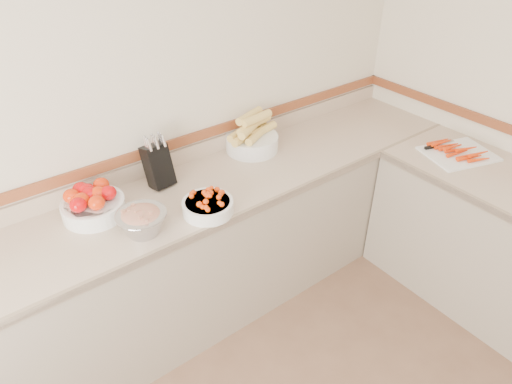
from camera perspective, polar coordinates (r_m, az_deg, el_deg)
back_wall at (r=2.56m, az=-15.41°, el=9.42°), size 4.00×0.00×4.00m
counter_back at (r=2.77m, az=-10.00°, el=-8.82°), size 4.00×0.65×1.08m
knife_block at (r=2.59m, az=-12.18°, el=3.38°), size 0.14×0.17×0.32m
tomato_bowl at (r=2.47m, az=-19.79°, el=-1.31°), size 0.32×0.32×0.16m
cherry_tomato_bowl at (r=2.36m, az=-6.06°, el=-1.58°), size 0.27×0.27×0.14m
corn_bowl at (r=2.91m, az=-0.51°, el=6.84°), size 0.37×0.34×0.25m
rhubarb_bowl at (r=2.27m, az=-14.08°, el=-3.49°), size 0.25×0.25×0.14m
cutting_board at (r=3.16m, az=23.89°, el=4.63°), size 0.49×0.43×0.06m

